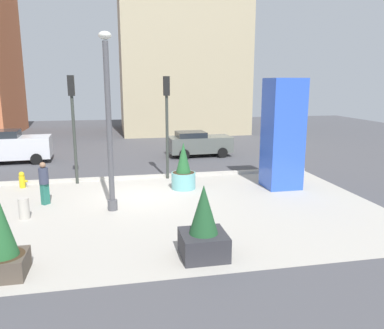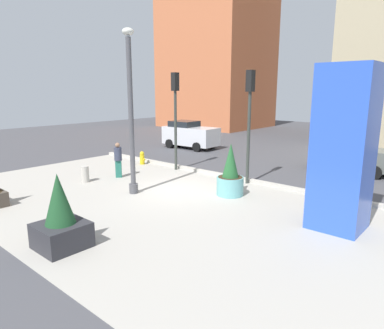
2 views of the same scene
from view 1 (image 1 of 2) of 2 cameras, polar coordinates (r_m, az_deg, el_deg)
name	(u,v)px [view 1 (image 1 of 2)]	position (r m, az deg, el deg)	size (l,w,h in m)	color
ground_plane	(135,175)	(20.02, -8.50, -1.50)	(60.00, 60.00, 0.00)	#47474C
plaza_pavement	(144,213)	(14.27, -7.16, -7.14)	(18.00, 10.00, 0.02)	#ADA89E
curb_strip	(136,177)	(19.15, -8.36, -1.89)	(18.00, 0.24, 0.16)	#B7B2A8
lamp_post	(109,127)	(14.07, -12.23, 5.44)	(0.44, 0.44, 6.39)	#4C4C51
art_pillar_blue	(283,134)	(17.51, 13.33, 4.43)	(1.50, 1.50, 4.86)	blue
potted_plant_mid_plaza	(183,171)	(17.05, -1.28, -1.04)	(1.07, 1.07, 2.10)	#6BB2B2
potted_plant_near_left	(204,229)	(10.53, 1.73, -9.60)	(1.23, 1.23, 2.04)	#2D2D33
potted_plant_by_pillar	(2,242)	(10.57, -26.42, -10.32)	(1.06, 1.06, 2.11)	#4C4238
fire_hydrant	(22,180)	(18.90, -23.94, -2.11)	(0.36, 0.26, 0.75)	gold
concrete_bollard	(24,209)	(14.68, -23.70, -6.01)	(0.36, 0.36, 0.75)	#B2ADA3
traffic_light_corner	(73,112)	(18.35, -17.30, 7.40)	(0.28, 0.42, 4.98)	#333833
traffic_light_far_side	(167,111)	(18.54, -3.77, 7.91)	(0.28, 0.42, 4.96)	#333833
car_far_lane	(199,143)	(24.66, 1.03, 3.16)	(4.06, 2.15, 1.59)	#565B56
car_passing_lane	(14,146)	(24.92, -24.98, 2.47)	(4.10, 2.18, 1.94)	silver
pedestrian_crossing	(44,181)	(15.89, -21.15, -2.32)	(0.51, 0.51, 1.69)	#236656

